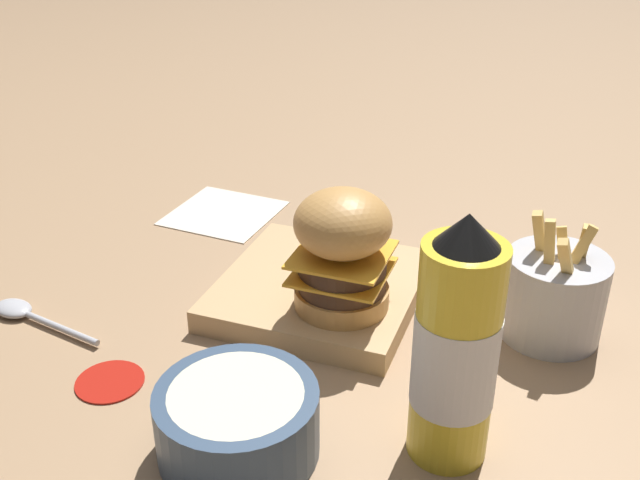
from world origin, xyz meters
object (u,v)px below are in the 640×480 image
Objects in this scene: serving_board at (320,289)px; fries_basket at (554,295)px; burger at (342,250)px; ketchup_bottle at (456,350)px; spoon at (23,312)px; side_bowl at (237,420)px.

serving_board is 0.25m from fries_basket.
burger reaches higher than serving_board.
fries_basket is at bearing 95.04° from serving_board.
burger is 0.20m from ketchup_bottle.
ketchup_bottle reaches higher than serving_board.
serving_board is at bearing -84.96° from fries_basket.
spoon is (0.11, -0.33, -0.09)m from burger.
side_bowl is (0.27, -0.23, -0.01)m from fries_basket.
serving_board is at bearing -142.99° from spoon.
spoon is at bearing -72.75° from fries_basket.
spoon is at bearing -72.45° from burger.
burger reaches higher than side_bowl.
burger is at bearing 173.99° from side_bowl.
burger is 0.22m from side_bowl.
side_bowl is at bearing -6.01° from burger.
burger is 0.96× the size of fries_basket.
spoon is at bearing -63.41° from serving_board.
spoon is (-0.10, -0.31, -0.03)m from side_bowl.
side_bowl is at bearing 172.22° from spoon.
burger reaches higher than spoon.
ketchup_bottle reaches higher than fries_basket.
serving_board is 0.10m from burger.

